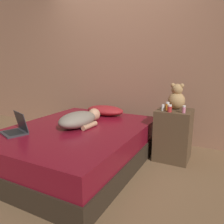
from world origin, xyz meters
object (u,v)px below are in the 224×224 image
Objects in this scene: teddy_bear at (177,98)px; person_lying at (80,119)px; bottle_orange at (167,106)px; laptop at (17,128)px; bottle_white at (163,108)px; bottle_pink at (184,109)px; bottle_red at (170,108)px; pillow at (105,110)px.

person_lying is at bearing -147.46° from teddy_bear.
bottle_orange is (0.95, 0.54, 0.15)m from person_lying.
laptop is 1.08× the size of teddy_bear.
bottle_white reaches higher than laptop.
bottle_pink is 0.16m from bottle_red.
pillow is at bearing 167.62° from bottle_white.
bottle_pink and bottle_red have the same top height.
bottle_pink is at bearing 51.94° from laptop.
teddy_bear is at bearing -1.33° from pillow.
laptop is 3.50× the size of bottle_orange.
laptop is at bearing -141.12° from teddy_bear.
bottle_white is 0.85× the size of bottle_red.
bottle_pink is (1.63, 1.01, 0.19)m from laptop.
person_lying is at bearing -158.30° from bottle_pink.
pillow is 0.99m from bottle_orange.
bottle_red is at bearing -13.61° from pillow.
bottle_orange reaches higher than person_lying.
bottle_white reaches higher than person_lying.
bottle_orange is 1.12× the size of bottle_red.
pillow is 0.96m from bottle_white.
laptop is at bearing -143.16° from bottle_white.
bottle_pink reaches higher than bottle_white.
person_lying is 9.61× the size of bottle_white.
person_lying is 2.09× the size of laptop.
bottle_pink reaches higher than pillow.
bottle_orange is (0.97, -0.14, 0.18)m from pillow.
teddy_bear is (1.50, 1.21, 0.29)m from laptop.
person_lying is 1.26m from bottle_pink.
teddy_bear is 3.62× the size of bottle_red.
teddy_bear reaches higher than bottle_pink.
bottle_orange is (-0.21, 0.08, 0.01)m from bottle_pink.
bottle_pink is at bearing -20.03° from bottle_orange.
bottle_white is 0.76× the size of bottle_orange.
bottle_orange reaches higher than bottle_pink.
person_lying reaches higher than pillow.
person_lying is 1.10m from bottle_orange.
pillow is 6.50× the size of bottle_pink.
bottle_red is at bearing 25.90° from person_lying.
bottle_pink is 0.99× the size of bottle_red.
bottle_red reaches higher than pillow.
bottle_pink is (1.18, -0.22, 0.17)m from pillow.
laptop is at bearing -110.06° from pillow.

